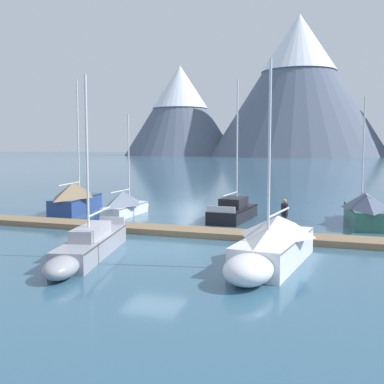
{
  "coord_description": "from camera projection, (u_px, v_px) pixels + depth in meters",
  "views": [
    {
      "loc": [
        7.15,
        -18.68,
        4.51
      ],
      "look_at": [
        0.0,
        6.0,
        2.0
      ],
      "focal_mm": 43.45,
      "sensor_mm": 36.0,
      "label": 1
    }
  ],
  "objects": [
    {
      "name": "sailboat_outer_slip",
      "position": [
        272.0,
        244.0,
        17.53
      ],
      "size": [
        2.94,
        7.16,
        7.61
      ],
      "color": "white",
      "rests_on": "ground"
    },
    {
      "name": "sailboat_mid_dock_port",
      "position": [
        126.0,
        203.0,
        30.53
      ],
      "size": [
        1.64,
        5.35,
        6.63
      ],
      "color": "silver",
      "rests_on": "ground"
    },
    {
      "name": "ground_plane",
      "position": [
        154.0,
        250.0,
        20.28
      ],
      "size": [
        700.0,
        700.0,
        0.0
      ],
      "primitive_type": "plane",
      "color": "#335B75"
    },
    {
      "name": "mountain_west_summit",
      "position": [
        180.0,
        108.0,
        243.96
      ],
      "size": [
        58.46,
        58.46,
        46.66
      ],
      "color": "slate",
      "rests_on": "ground"
    },
    {
      "name": "mountain_central_massif",
      "position": [
        298.0,
        83.0,
        223.7
      ],
      "size": [
        85.05,
        85.05,
        67.53
      ],
      "color": "slate",
      "rests_on": "ground"
    },
    {
      "name": "dock",
      "position": [
        181.0,
        231.0,
        24.09
      ],
      "size": [
        28.76,
        3.35,
        0.3
      ],
      "color": "#846B4C",
      "rests_on": "ground"
    },
    {
      "name": "sailboat_mid_dock_starboard",
      "position": [
        88.0,
        246.0,
        18.73
      ],
      "size": [
        2.64,
        7.72,
        7.34
      ],
      "color": "#93939E",
      "rests_on": "ground"
    },
    {
      "name": "person_on_dock",
      "position": [
        284.0,
        214.0,
        22.59
      ],
      "size": [
        0.36,
        0.55,
        1.69
      ],
      "color": "#384256",
      "rests_on": "dock"
    },
    {
      "name": "sailboat_second_berth",
      "position": [
        77.0,
        198.0,
        31.9
      ],
      "size": [
        2.47,
        6.47,
        9.11
      ],
      "color": "navy",
      "rests_on": "ground"
    },
    {
      "name": "sailboat_far_berth",
      "position": [
        235.0,
        210.0,
        29.03
      ],
      "size": [
        2.37,
        6.04,
        8.64
      ],
      "color": "black",
      "rests_on": "ground"
    },
    {
      "name": "sailboat_end_of_dock",
      "position": [
        364.0,
        209.0,
        26.98
      ],
      "size": [
        2.18,
        6.52,
        7.45
      ],
      "color": "#336B56",
      "rests_on": "ground"
    }
  ]
}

